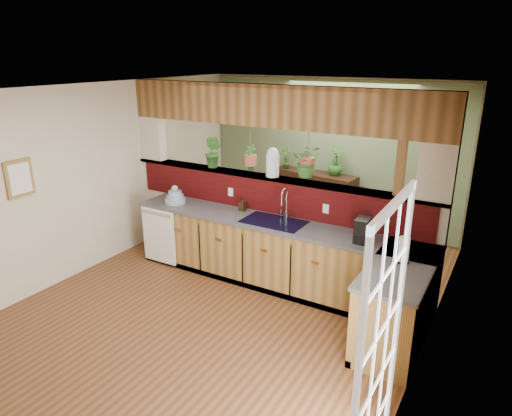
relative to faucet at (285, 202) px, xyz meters
The scene contains 27 objects.
ground 1.63m from the faucet, 105.99° to the right, with size 4.60×7.00×0.01m, color brown.
ceiling 1.89m from the faucet, 105.99° to the right, with size 4.60×7.00×0.01m, color brown.
wall_back 2.39m from the faucet, 97.82° to the left, with size 4.60×0.02×2.60m, color beige.
wall_left 2.86m from the faucet, 156.63° to the right, with size 0.02×7.00×2.60m, color beige.
wall_right 2.28m from the faucet, 29.87° to the right, with size 0.02×7.00×2.60m, color beige.
pass_through_partition 0.37m from the faucet, 144.18° to the left, with size 4.60×0.21×2.60m.
pass_through_ledge 0.46m from the faucet, 146.44° to the left, with size 4.60×0.21×0.04m, color brown.
header_beam 1.26m from the faucet, 146.44° to the left, with size 4.60×0.15×0.55m, color brown.
sage_backwall 2.37m from the faucet, 97.89° to the left, with size 4.55×0.02×2.55m, color #5E724E.
countertop 0.89m from the faucet, 27.42° to the right, with size 4.14×1.52×0.90m.
dishwasher 1.98m from the faucet, 165.36° to the right, with size 0.58×0.03×0.82m.
navy_sink 0.36m from the faucet, 115.23° to the right, with size 0.82×0.50×0.18m.
french_door 3.12m from the faucet, 51.38° to the right, with size 0.06×1.02×2.16m, color white.
framed_print 3.27m from the faucet, 143.32° to the right, with size 0.04×0.35×0.45m.
faucet is the anchor object (origin of this frame).
dish_stack 1.71m from the faucet, behind, with size 0.30×0.30×0.27m.
soap_dispenser 0.67m from the faucet, behind, with size 0.08×0.09×0.19m, color #382514.
coffee_maker 1.14m from the faucet, 11.26° to the right, with size 0.15×0.25×0.28m.
paper_towel 1.75m from the faucet, 18.05° to the right, with size 0.14×0.14×0.30m.
glass_jar 0.59m from the faucet, 144.73° to the left, with size 0.18×0.18×0.40m.
ledge_plant_left 1.39m from the faucet, behind, with size 0.26×0.21×0.47m, color #26561E.
hanging_plant_a 0.91m from the faucet, 161.72° to the left, with size 0.22×0.17×0.55m.
hanging_plant_b 0.77m from the faucet, 47.08° to the left, with size 0.47×0.44×0.54m.
shelving_console 2.26m from the faucet, 102.94° to the left, with size 1.51×0.40×1.01m, color black.
shelf_plant_a 2.36m from the faucet, 116.50° to the left, with size 0.20×0.14×0.38m, color #26561E.
shelf_plant_b 2.12m from the faucet, 93.24° to the left, with size 0.25×0.25×0.45m, color #26561E.
floor_plant 1.56m from the faucet, 50.53° to the left, with size 0.75×0.65×0.83m, color #26561E.
Camera 1 is at (2.85, -3.93, 2.98)m, focal length 32.00 mm.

